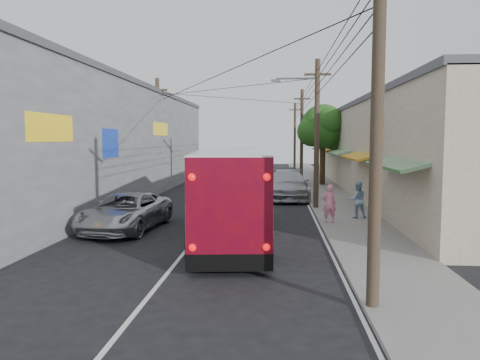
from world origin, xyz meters
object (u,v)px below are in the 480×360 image
(parked_car_mid, at_px, (290,178))
(parked_car_far, at_px, (285,176))
(coach_bus, at_px, (229,191))
(pedestrian_near, at_px, (329,204))
(jeepney, at_px, (126,212))
(pedestrian_far, at_px, (357,200))
(parked_suv, at_px, (288,185))

(parked_car_mid, xyz_separation_m, parked_car_far, (-0.34, 2.67, -0.08))
(parked_car_far, bearing_deg, coach_bus, -99.71)
(parked_car_mid, bearing_deg, pedestrian_near, -83.95)
(jeepney, distance_m, parked_car_mid, 19.17)
(pedestrian_near, xyz_separation_m, pedestrian_far, (1.45, 1.32, 0.01))
(parked_suv, xyz_separation_m, pedestrian_near, (1.60, -9.08, 0.06))
(coach_bus, relative_size, pedestrian_near, 6.98)
(jeepney, xyz_separation_m, pedestrian_far, (10.04, 3.09, 0.21))
(pedestrian_near, bearing_deg, jeepney, 3.76)
(coach_bus, distance_m, jeepney, 4.53)
(coach_bus, relative_size, parked_suv, 1.88)
(coach_bus, distance_m, pedestrian_near, 4.89)
(parked_suv, distance_m, parked_car_far, 9.53)
(parked_car_far, relative_size, pedestrian_far, 2.49)
(jeepney, distance_m, pedestrian_far, 10.51)
(jeepney, xyz_separation_m, pedestrian_near, (8.60, 1.77, 0.20))
(coach_bus, height_order, jeepney, coach_bus)
(jeepney, xyz_separation_m, parked_car_far, (7.00, 20.38, -0.07))
(parked_car_far, height_order, pedestrian_far, pedestrian_far)
(parked_car_mid, distance_m, pedestrian_far, 14.87)
(parked_car_mid, bearing_deg, coach_bus, -97.62)
(parked_suv, distance_m, parked_car_mid, 6.87)
(jeepney, relative_size, pedestrian_far, 3.23)
(jeepney, relative_size, parked_car_mid, 1.20)
(parked_car_far, bearing_deg, pedestrian_far, -82.62)
(coach_bus, xyz_separation_m, jeepney, (-4.39, 0.60, -0.97))
(parked_car_far, bearing_deg, parked_suv, -92.61)
(pedestrian_near, bearing_deg, parked_suv, -87.90)
(pedestrian_far, bearing_deg, parked_car_far, -83.57)
(coach_bus, relative_size, jeepney, 2.13)
(pedestrian_far, bearing_deg, pedestrian_near, 38.78)
(jeepney, relative_size, pedestrian_near, 3.27)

